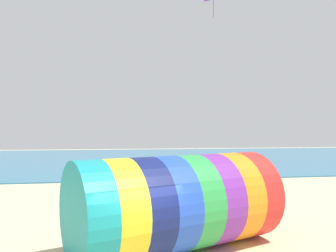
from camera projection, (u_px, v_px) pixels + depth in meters
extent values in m
cube|color=teal|center=(124.00, 159.00, 45.79)|extent=(120.00, 40.00, 0.10)
cylinder|color=teal|center=(87.00, 215.00, 9.72)|extent=(2.05, 3.36, 3.26)
cylinder|color=yellow|center=(115.00, 211.00, 10.18)|extent=(2.05, 3.36, 3.26)
cylinder|color=navy|center=(141.00, 207.00, 10.63)|extent=(2.05, 3.36, 3.26)
cylinder|color=blue|center=(165.00, 204.00, 11.09)|extent=(2.05, 3.36, 3.26)
cylinder|color=green|center=(187.00, 201.00, 11.54)|extent=(2.05, 3.36, 3.26)
cylinder|color=purple|center=(208.00, 198.00, 12.00)|extent=(2.05, 3.36, 3.26)
cylinder|color=orange|center=(227.00, 196.00, 12.45)|extent=(2.05, 3.36, 3.26)
cylinder|color=red|center=(244.00, 194.00, 12.91)|extent=(2.05, 3.36, 3.26)
cylinder|color=black|center=(253.00, 192.00, 13.15)|extent=(1.18, 2.80, 3.00)
cylinder|color=#726651|center=(258.00, 213.00, 14.60)|extent=(0.24, 0.24, 0.85)
cube|color=#232328|center=(258.00, 196.00, 14.61)|extent=(0.38, 0.25, 0.64)
sphere|color=beige|center=(258.00, 186.00, 14.61)|extent=(0.23, 0.23, 0.23)
cylinder|color=#4C1E6B|center=(213.00, 6.00, 23.27)|extent=(0.03, 0.03, 1.68)
cylinder|color=#726651|center=(162.00, 187.00, 21.29)|extent=(0.24, 0.24, 0.76)
cube|color=#232328|center=(162.00, 177.00, 21.30)|extent=(0.42, 0.34, 0.57)
sphere|color=beige|center=(162.00, 171.00, 21.30)|extent=(0.21, 0.21, 0.21)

